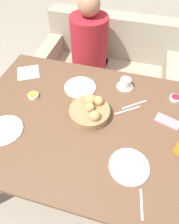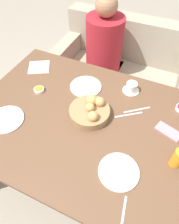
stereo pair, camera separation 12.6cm
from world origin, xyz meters
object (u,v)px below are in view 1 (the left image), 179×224
Objects in this scene: fork_silver at (127,110)px; coffee_cup at (125,83)px; seated_person at (89,63)px; napkin at (28,73)px; plate_near_right at (129,166)px; cell_phone at (167,121)px; plate_far_center at (80,87)px; plate_near_left at (5,130)px; knife_silver at (134,104)px; spoon_coffee at (142,204)px; couch at (108,71)px; jam_bowl_honey at (33,96)px; jam_bowl_berry at (175,98)px; bread_basket at (90,111)px.

coffee_cup is at bearing 103.45° from fork_silver.
seated_person is 0.76m from napkin.
seated_person is 1.35m from plate_near_right.
coffee_cup is 0.54× the size of napkin.
plate_far_center is at bearing 166.36° from cell_phone.
plate_near_left reaches higher than knife_silver.
plate_near_right is 0.19m from spoon_coffee.
plate_far_center reaches higher than napkin.
napkin is at bearing -117.22° from seated_person.
couch is 6.64× the size of plate_near_right.
spoon_coffee is (0.20, -0.78, -0.03)m from coffee_cup.
knife_silver is 0.85m from napkin.
napkin is at bearing 124.13° from jam_bowl_honey.
jam_bowl_berry is at bearing -52.16° from couch.
seated_person reaches higher than bread_basket.
fork_silver is at bearing -18.74° from plate_far_center.
spoon_coffee is at bearing -32.55° from jam_bowl_honey.
plate_near_right is (0.76, -0.03, 0.00)m from plate_near_left.
plate_near_right reaches higher than spoon_coffee.
napkin reaches higher than knife_silver.
knife_silver is at bearing -60.10° from coffee_cup.
plate_near_left is at bearing -124.40° from plate_far_center.
jam_bowl_berry is (0.66, 0.06, 0.01)m from plate_far_center.
jam_bowl_berry is 0.44× the size of cell_phone.
cell_phone is (1.06, -0.21, 0.00)m from napkin.
coffee_cup is at bearing 174.56° from jam_bowl_berry.
seated_person is 16.26× the size of jam_bowl_honey.
bread_basket is at bearing -86.19° from couch.
coffee_cup is (0.43, -0.58, 0.31)m from seated_person.
fork_silver is 1.02× the size of knife_silver.
spoon_coffee is at bearing -53.12° from plate_far_center.
plate_near_right is 0.79m from jam_bowl_honey.
couch is at bearing 85.34° from plate_far_center.
cell_phone is (0.26, -0.03, 0.00)m from fork_silver.
coffee_cup is at bearing 17.33° from plate_far_center.
fork_silver is at bearing -148.15° from jam_bowl_berry.
fork_silver is (0.05, -0.22, -0.03)m from coffee_cup.
bread_basket reaches higher than knife_silver.
couch is at bearing 70.62° from jam_bowl_honey.
cell_phone is at bearing -38.69° from coffee_cup.
jam_bowl_berry is (0.53, 0.29, -0.03)m from bread_basket.
jam_bowl_honey is at bearing 173.52° from bread_basket.
bread_basket reaches higher than couch.
plate_near_right reaches higher than knife_silver.
plate_far_center is (0.12, -0.68, 0.29)m from seated_person.
jam_bowl_berry is at bearing 14.06° from jam_bowl_honey.
jam_bowl_berry is at bearing -38.05° from seated_person.
plate_near_right is 1.53× the size of spoon_coffee.
bread_basket reaches higher than plate_near_left.
plate_far_center is (-0.43, 0.52, 0.00)m from plate_near_right.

